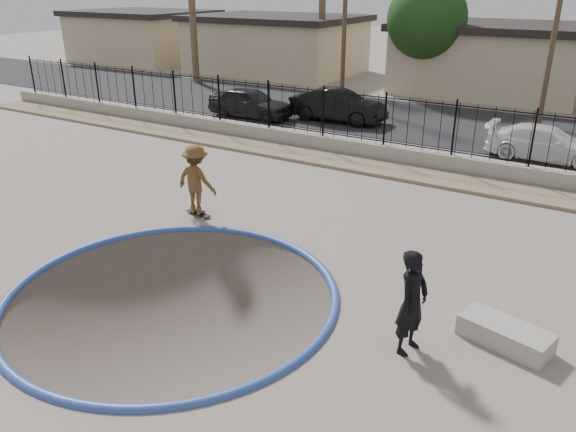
% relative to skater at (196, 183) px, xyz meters
% --- Properties ---
extents(ground, '(120.00, 120.00, 2.20)m').
position_rel_skater_xyz_m(ground, '(2.37, 9.32, -2.07)').
color(ground, slate).
rests_on(ground, ground).
extents(bowl_pit, '(6.84, 6.84, 1.80)m').
position_rel_skater_xyz_m(bowl_pit, '(2.37, -3.68, -0.97)').
color(bowl_pit, '#4C423A').
rests_on(bowl_pit, ground).
extents(coping_ring, '(7.04, 7.04, 0.20)m').
position_rel_skater_xyz_m(coping_ring, '(2.37, -3.68, -0.97)').
color(coping_ring, '#2E4C95').
rests_on(coping_ring, ground).
extents(rock_strip, '(42.00, 1.60, 0.11)m').
position_rel_skater_xyz_m(rock_strip, '(2.37, 6.52, -0.91)').
color(rock_strip, '#988364').
rests_on(rock_strip, ground).
extents(retaining_wall, '(42.00, 0.45, 0.60)m').
position_rel_skater_xyz_m(retaining_wall, '(2.37, 7.62, -0.67)').
color(retaining_wall, gray).
rests_on(retaining_wall, ground).
extents(fence, '(40.00, 0.04, 1.80)m').
position_rel_skater_xyz_m(fence, '(2.37, 7.62, 0.53)').
color(fence, black).
rests_on(fence, retaining_wall).
extents(street, '(90.00, 8.00, 0.04)m').
position_rel_skater_xyz_m(street, '(2.37, 14.32, -0.95)').
color(street, black).
rests_on(street, ground).
extents(house_west_far, '(10.60, 8.60, 3.90)m').
position_rel_skater_xyz_m(house_west_far, '(-25.63, 23.82, 1.01)').
color(house_west_far, tan).
rests_on(house_west_far, ground).
extents(house_west, '(11.60, 8.60, 3.90)m').
position_rel_skater_xyz_m(house_west, '(-12.63, 23.82, 1.00)').
color(house_west, tan).
rests_on(house_west, ground).
extents(house_center, '(10.60, 8.60, 3.90)m').
position_rel_skater_xyz_m(house_center, '(2.37, 23.82, 1.01)').
color(house_center, tan).
rests_on(house_center, ground).
extents(utility_pole_left, '(1.70, 0.24, 9.00)m').
position_rel_skater_xyz_m(utility_pole_left, '(-3.63, 16.32, 3.73)').
color(utility_pole_left, '#473323').
rests_on(utility_pole_left, ground).
extents(utility_pole_mid, '(1.70, 0.24, 9.50)m').
position_rel_skater_xyz_m(utility_pole_mid, '(6.37, 16.32, 3.99)').
color(utility_pole_mid, '#473323').
rests_on(utility_pole_mid, ground).
extents(street_tree_left, '(4.32, 4.32, 6.36)m').
position_rel_skater_xyz_m(street_tree_left, '(-0.63, 20.32, 3.22)').
color(street_tree_left, '#473323').
rests_on(street_tree_left, ground).
extents(skater, '(1.26, 0.73, 1.94)m').
position_rel_skater_xyz_m(skater, '(0.00, 0.00, 0.00)').
color(skater, brown).
rests_on(skater, ground).
extents(skateboard, '(0.86, 0.33, 0.07)m').
position_rel_skater_xyz_m(skateboard, '(-0.00, 0.00, -0.91)').
color(skateboard, black).
rests_on(skateboard, ground).
extents(videographer, '(0.59, 0.78, 1.95)m').
position_rel_skater_xyz_m(videographer, '(7.25, -2.88, 0.01)').
color(videographer, black).
rests_on(videographer, ground).
extents(concrete_ledge, '(1.72, 1.07, 0.40)m').
position_rel_skater_xyz_m(concrete_ledge, '(8.69, -1.80, -0.77)').
color(concrete_ledge, '#A09A8E').
rests_on(concrete_ledge, ground).
extents(car_a, '(4.21, 1.80, 1.42)m').
position_rel_skater_xyz_m(car_a, '(-5.71, 10.72, -0.22)').
color(car_a, black).
rests_on(car_a, street).
extents(car_b, '(4.52, 1.73, 1.47)m').
position_rel_skater_xyz_m(car_b, '(-1.79, 12.20, -0.20)').
color(car_b, black).
rests_on(car_b, street).
extents(car_c, '(4.19, 1.71, 1.22)m').
position_rel_skater_xyz_m(car_c, '(7.44, 10.72, -0.32)').
color(car_c, white).
rests_on(car_c, street).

